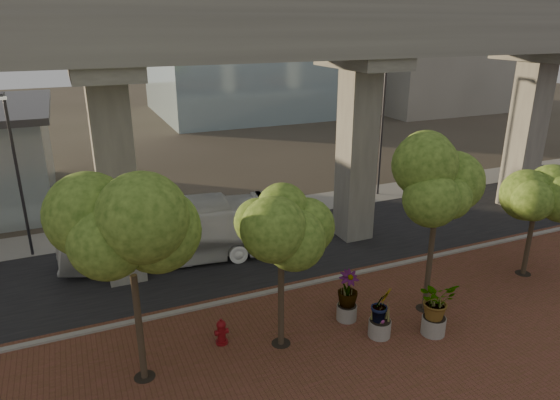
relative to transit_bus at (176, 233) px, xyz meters
name	(u,v)px	position (x,y,z in m)	size (l,w,h in m)	color
ground	(264,272)	(3.46, -2.79, -1.49)	(160.00, 160.00, 0.00)	#383328
brick_plaza	(352,375)	(3.46, -10.79, -1.46)	(70.00, 13.00, 0.06)	brown
asphalt_road	(250,254)	(3.46, -0.79, -1.47)	(90.00, 8.00, 0.04)	black
curb_strip	(281,290)	(3.46, -4.79, -1.41)	(70.00, 0.25, 0.16)	gray
far_sidewalk	(219,217)	(3.46, 4.71, -1.46)	(90.00, 3.00, 0.06)	gray
transit_viaduct	(247,111)	(3.46, -0.79, 5.80)	(72.00, 5.60, 12.40)	gray
midrise_block	(434,14)	(41.46, 33.21, 10.51)	(18.00, 16.00, 24.00)	#A09A90
transit_bus	(176,233)	(0.00, 0.00, 0.00)	(2.51, 10.68, 2.98)	white
parked_car	(543,177)	(26.21, 1.26, -0.67)	(1.72, 4.96, 1.63)	black
fire_hydrant	(221,332)	(-0.02, -7.40, -0.95)	(0.50, 0.45, 1.00)	maroon
planter_front	(436,303)	(7.46, -9.95, -0.11)	(1.98, 1.98, 2.18)	#ABA39A
planter_right	(348,291)	(4.96, -7.84, -0.17)	(1.94, 1.94, 2.07)	gray
planter_left	(381,307)	(5.52, -9.28, -0.19)	(1.85, 1.85, 2.04)	gray
street_tree_far_west	(130,240)	(-2.91, -8.18, 3.51)	(4.02, 4.02, 6.80)	#483B29
street_tree_near_west	(281,238)	(1.96, -8.27, 2.77)	(3.82, 3.82, 5.96)	#483B29
street_tree_near_east	(438,189)	(8.29, -8.44, 3.75)	(3.70, 3.70, 6.89)	#483B29
street_tree_far_east	(538,189)	(14.46, -7.81, 2.71)	(3.78, 3.78, 5.88)	#483B29
streetlamp_west	(16,165)	(-6.65, 3.36, 3.26)	(0.40, 1.18, 8.13)	#2E2E33
streetlamp_east	(384,119)	(14.66, 4.43, 3.70)	(0.44, 1.29, 8.90)	#2D2D32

